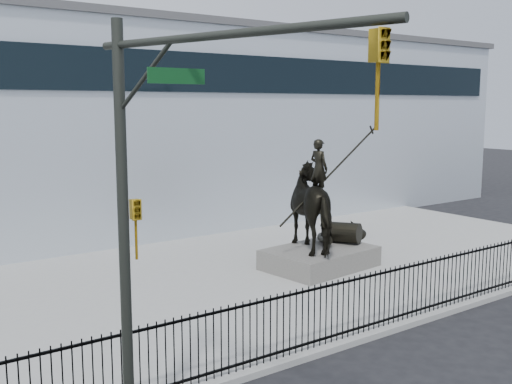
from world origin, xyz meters
TOP-DOWN VIEW (x-y plane):
  - ground at (0.00, 0.00)m, footprint 120.00×120.00m
  - plaza at (0.00, 7.00)m, footprint 30.00×12.00m
  - building at (0.00, 20.00)m, footprint 44.00×14.00m
  - picket_fence at (0.00, 1.25)m, footprint 22.10×0.10m
  - statue_plinth at (2.69, 6.31)m, footprint 3.87×2.87m
  - equestrian_statue at (2.76, 6.32)m, footprint 4.62×3.12m
  - traffic_signal_left at (-6.75, -0.62)m, footprint 1.52×4.84m

SIDE VIEW (x-z plane):
  - ground at x=0.00m, z-range 0.00..0.00m
  - plaza at x=0.00m, z-range 0.00..0.15m
  - statue_plinth at x=2.69m, z-range 0.15..0.83m
  - picket_fence at x=0.00m, z-range 0.15..1.65m
  - equestrian_statue at x=2.76m, z-range 0.28..4.22m
  - traffic_signal_left at x=-6.75m, z-range 0.53..7.53m
  - building at x=0.00m, z-range 0.00..9.00m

